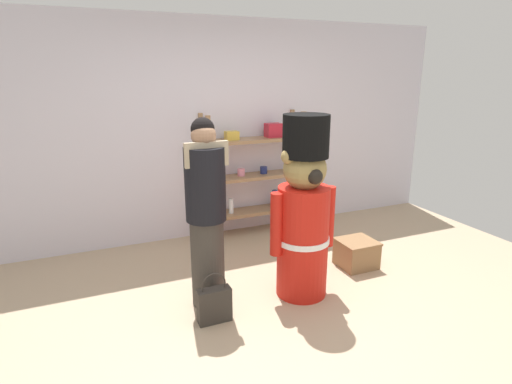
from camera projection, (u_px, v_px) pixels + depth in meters
The scene contains 7 objects.
ground_plane at pixel (293, 319), 3.49m from camera, with size 6.40×6.40×0.00m, color tan.
back_wall at pixel (210, 130), 5.08m from camera, with size 6.40×0.12×2.60m, color silver.
merchandise_shelf at pixel (254, 172), 5.21m from camera, with size 1.27×0.35×1.52m.
teddy_bear_guard at pixel (303, 213), 3.70m from camera, with size 0.64×0.48×1.65m.
person_shopper at pixel (206, 212), 3.52m from camera, with size 0.36×0.34×1.64m.
shopping_bag at pixel (214, 304), 3.42m from camera, with size 0.28×0.11×0.44m.
display_crate at pixel (356, 253), 4.41m from camera, with size 0.38×0.36×0.29m.
Camera 1 is at (-1.49, -2.70, 1.98)m, focal length 29.44 mm.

